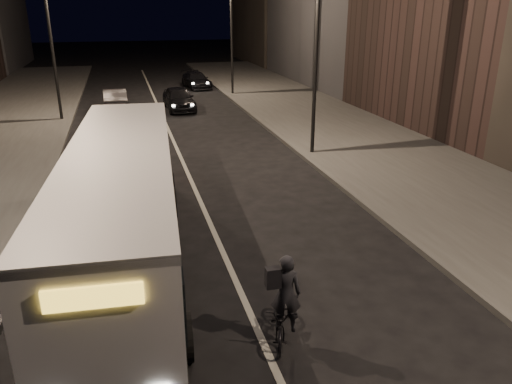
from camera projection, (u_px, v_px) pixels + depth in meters
ground at (264, 345)px, 9.65m from camera, size 180.00×180.00×0.00m
sidewalk_right at (353, 138)px, 24.34m from camera, size 7.00×70.00×0.16m
streetlight_right_mid at (311, 27)px, 19.90m from camera, size 1.20×0.44×8.12m
streetlight_right_far at (228, 18)px, 34.37m from camera, size 1.20×0.44×8.12m
streetlight_left_far at (54, 21)px, 26.35m from camera, size 1.20×0.44×8.12m
city_bus at (123, 203)px, 12.13m from camera, size 3.28×11.44×3.05m
cyclist_on_bicycle at (283, 311)px, 9.62m from camera, size 1.10×1.77×1.92m
car_near at (179, 99)px, 31.05m from camera, size 1.87×4.24×1.42m
car_mid at (115, 99)px, 31.17m from camera, size 1.46×3.98×1.30m
car_far at (196, 80)px, 39.39m from camera, size 2.18×4.33×1.21m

